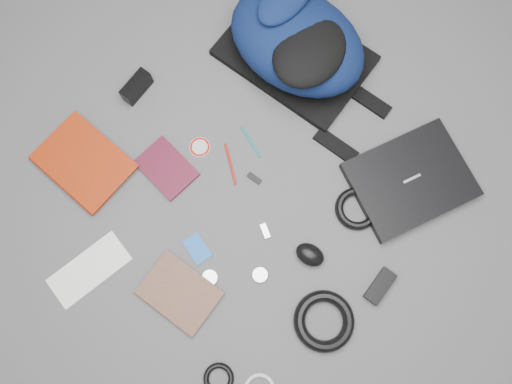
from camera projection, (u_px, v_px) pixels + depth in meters
ground at (256, 193)px, 1.59m from camera, size 4.00×4.00×0.00m
backpack at (297, 41)px, 1.59m from camera, size 0.48×0.60×0.22m
laptop at (410, 180)px, 1.58m from camera, size 0.41×0.35×0.04m
textbook_red at (60, 187)px, 1.58m from camera, size 0.27×0.32×0.03m
comic_book at (163, 315)px, 1.50m from camera, size 0.22×0.26×0.02m
envelope at (89, 270)px, 1.53m from camera, size 0.25×0.12×0.00m
dvd_case at (166, 168)px, 1.60m from camera, size 0.15×0.19×0.01m
compact_camera at (137, 87)px, 1.64m from camera, size 0.12×0.07×0.06m
sticker_disc at (200, 147)px, 1.62m from camera, size 0.08×0.08×0.00m
pen_teal at (251, 142)px, 1.63m from camera, size 0.02×0.12×0.01m
pen_red at (230, 164)px, 1.61m from camera, size 0.06×0.13×0.01m
id_badge at (197, 249)px, 1.55m from camera, size 0.06×0.09×0.00m
usb_black at (254, 178)px, 1.60m from camera, size 0.03×0.05×0.01m
usb_silver at (265, 231)px, 1.56m from camera, size 0.03×0.05×0.01m
mouse at (310, 255)px, 1.52m from camera, size 0.09×0.11×0.05m
headphone_left at (210, 278)px, 1.53m from camera, size 0.06×0.06×0.01m
headphone_right at (260, 275)px, 1.53m from camera, size 0.06×0.06×0.01m
cable_coil at (357, 209)px, 1.57m from camera, size 0.18×0.18×0.03m
power_brick at (380, 286)px, 1.51m from camera, size 0.12×0.07×0.03m
power_cord_coil at (324, 321)px, 1.48m from camera, size 0.24×0.24×0.04m
earbud_coil at (219, 379)px, 1.46m from camera, size 0.10×0.10×0.02m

